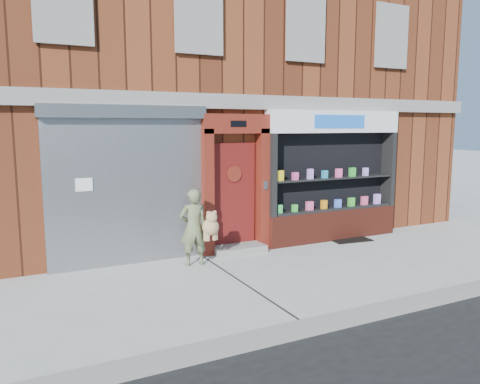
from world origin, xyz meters
TOP-DOWN VIEW (x-y plane):
  - ground at (0.00, 0.00)m, footprint 80.00×80.00m
  - curb at (0.00, -2.15)m, footprint 60.00×0.30m
  - building at (-0.00, 5.99)m, footprint 12.00×8.16m
  - shutter_bay at (-3.00, 1.93)m, footprint 3.10×0.30m
  - red_door_bay at (-0.75, 1.86)m, footprint 1.52×0.58m
  - pharmacy_bay at (1.75, 1.81)m, footprint 3.50×0.41m
  - woman at (-1.87, 1.27)m, footprint 0.74×0.52m
  - doormat at (2.07, 1.55)m, footprint 1.00×0.76m

SIDE VIEW (x-z plane):
  - ground at x=0.00m, z-range 0.00..0.00m
  - doormat at x=2.07m, z-range 0.00..0.02m
  - curb at x=0.00m, z-range 0.00..0.12m
  - woman at x=-1.87m, z-range 0.01..1.49m
  - pharmacy_bay at x=1.75m, z-range -0.13..2.87m
  - red_door_bay at x=-0.75m, z-range 0.01..2.91m
  - shutter_bay at x=-3.00m, z-range 0.20..3.24m
  - building at x=0.00m, z-range 0.00..8.00m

